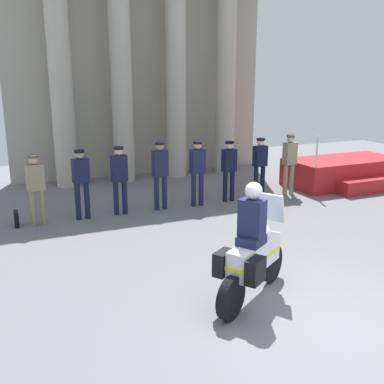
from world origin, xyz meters
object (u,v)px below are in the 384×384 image
officer_in_row_3 (160,170)px  officer_in_row_4 (197,168)px  reviewing_stand (344,172)px  officer_in_row_1 (81,179)px  officer_in_row_6 (260,163)px  briefcase_on_ground (16,219)px  officer_in_row_2 (119,175)px  motorcycle_with_rider (252,252)px  officer_in_row_0 (36,185)px  officer_in_row_5 (229,166)px  officer_in_row_7 (290,160)px

officer_in_row_3 → officer_in_row_4: 1.02m
reviewing_stand → officer_in_row_1: (-8.25, -0.22, 0.60)m
reviewing_stand → officer_in_row_1: reviewing_stand is taller
officer_in_row_1 → officer_in_row_6: bearing=173.5°
reviewing_stand → officer_in_row_6: size_ratio=2.11×
officer_in_row_3 → briefcase_on_ground: bearing=-7.5°
officer_in_row_2 → motorcycle_with_rider: 5.22m
officer_in_row_1 → officer_in_row_2: bearing=174.1°
officer_in_row_1 → officer_in_row_4: (3.02, -0.06, 0.02)m
officer_in_row_0 → officer_in_row_6: size_ratio=0.98×
reviewing_stand → officer_in_row_6: reviewing_stand is taller
officer_in_row_5 → motorcycle_with_rider: (-2.35, -5.18, -0.19)m
officer_in_row_2 → officer_in_row_4: size_ratio=0.99×
officer_in_row_6 → briefcase_on_ground: officer_in_row_6 is taller
officer_in_row_3 → officer_in_row_4: officer_in_row_3 is taller
officer_in_row_1 → officer_in_row_5: bearing=173.8°
reviewing_stand → officer_in_row_3: (-6.25, -0.22, 0.64)m
officer_in_row_1 → motorcycle_with_rider: (1.65, -5.15, -0.21)m
reviewing_stand → briefcase_on_ground: reviewing_stand is taller
officer_in_row_2 → officer_in_row_7: 5.01m
reviewing_stand → officer_in_row_0: reviewing_stand is taller
officer_in_row_4 → officer_in_row_5: (0.99, 0.09, -0.04)m
reviewing_stand → officer_in_row_2: 7.34m
officer_in_row_7 → reviewing_stand: bearing=179.4°
officer_in_row_0 → briefcase_on_ground: size_ratio=4.61×
officer_in_row_0 → officer_in_row_6: officer_in_row_6 is taller
officer_in_row_1 → briefcase_on_ground: 1.73m
officer_in_row_0 → officer_in_row_2: officer_in_row_2 is taller
officer_in_row_6 → motorcycle_with_rider: size_ratio=0.89×
reviewing_stand → officer_in_row_5: size_ratio=2.15×
motorcycle_with_rider → briefcase_on_ground: motorcycle_with_rider is taller
officer_in_row_5 → motorcycle_with_rider: size_ratio=0.88×
officer_in_row_7 → officer_in_row_3: bearing=-7.0°
officer_in_row_6 → motorcycle_with_rider: 6.14m
briefcase_on_ground → officer_in_row_4: bearing=-1.4°
officer_in_row_2 → briefcase_on_ground: size_ratio=4.76×
officer_in_row_1 → officer_in_row_7: officer_in_row_7 is taller
officer_in_row_6 → officer_in_row_1: bearing=-6.5°
reviewing_stand → officer_in_row_5: 4.29m
officer_in_row_7 → officer_in_row_6: bearing=-8.7°
officer_in_row_6 → officer_in_row_7: bearing=171.3°
officer_in_row_5 → briefcase_on_ground: size_ratio=4.64×
reviewing_stand → officer_in_row_4: bearing=-176.9°
reviewing_stand → officer_in_row_4: size_ratio=2.07×
officer_in_row_4 → officer_in_row_5: officer_in_row_4 is taller
officer_in_row_4 → briefcase_on_ground: 4.62m
officer_in_row_2 → officer_in_row_6: officer_in_row_2 is taller
officer_in_row_2 → officer_in_row_6: size_ratio=1.01×
officer_in_row_2 → officer_in_row_5: 3.07m
officer_in_row_2 → reviewing_stand: bearing=175.0°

